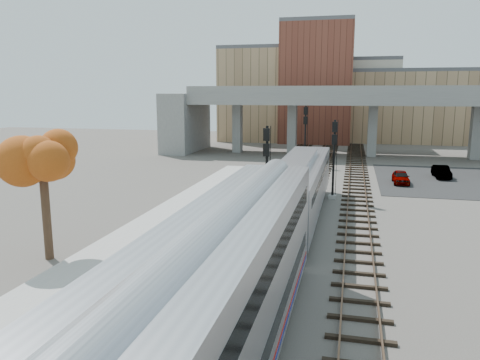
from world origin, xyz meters
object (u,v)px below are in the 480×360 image
at_px(signal_mast_near, 267,176).
at_px(car_a, 401,177).
at_px(coach, 191,351).
at_px(signal_mast_mid, 334,162).
at_px(signal_mast_far, 305,136).
at_px(tree, 41,152).
at_px(car_b, 441,172).
at_px(locomotive, 300,186).

relative_size(signal_mast_near, car_a, 1.77).
relative_size(coach, signal_mast_mid, 3.85).
distance_m(signal_mast_mid, car_a, 10.40).
distance_m(signal_mast_far, tree, 36.90).
bearing_deg(signal_mast_far, signal_mast_near, -90.00).
bearing_deg(coach, signal_mast_far, 92.57).
relative_size(signal_mast_far, car_a, 1.94).
xyz_separation_m(signal_mast_far, tree, (-9.85, -35.50, 2.14)).
xyz_separation_m(coach, tree, (-11.95, 11.23, 2.90)).
bearing_deg(coach, signal_mast_near, 95.67).
bearing_deg(car_a, car_b, 42.88).
relative_size(coach, car_a, 6.81).
distance_m(coach, car_b, 43.16).
height_order(tree, car_b, tree).
height_order(signal_mast_far, car_b, signal_mast_far).
relative_size(locomotive, car_b, 4.97).
xyz_separation_m(locomotive, signal_mast_far, (-2.10, 24.13, 1.27)).
bearing_deg(signal_mast_near, tree, -134.82).
distance_m(locomotive, car_a, 16.77).
bearing_deg(coach, car_a, 77.73).
bearing_deg(signal_mast_far, car_b, -20.57).
bearing_deg(signal_mast_mid, car_b, 49.36).
bearing_deg(signal_mast_near, locomotive, 34.88).
relative_size(signal_mast_near, signal_mast_far, 0.91).
xyz_separation_m(signal_mast_near, car_a, (10.19, 16.06, -2.45)).
xyz_separation_m(coach, signal_mast_near, (-2.10, 21.14, 0.32)).
bearing_deg(car_b, locomotive, -126.27).
bearing_deg(signal_mast_far, car_a, -43.08).
height_order(coach, car_b, coach).
distance_m(locomotive, coach, 22.61).
height_order(locomotive, signal_mast_far, signal_mast_far).
distance_m(coach, signal_mast_far, 46.79).
relative_size(coach, car_b, 6.53).
bearing_deg(car_a, coach, -102.70).
xyz_separation_m(locomotive, tree, (-11.95, -11.37, 3.42)).
relative_size(signal_mast_far, tree, 0.93).
bearing_deg(locomotive, car_b, 56.37).
height_order(coach, car_a, coach).
relative_size(coach, signal_mast_near, 3.85).
distance_m(car_a, car_b, 5.95).
bearing_deg(signal_mast_mid, signal_mast_far, 103.12).
bearing_deg(locomotive, signal_mast_near, -145.12).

